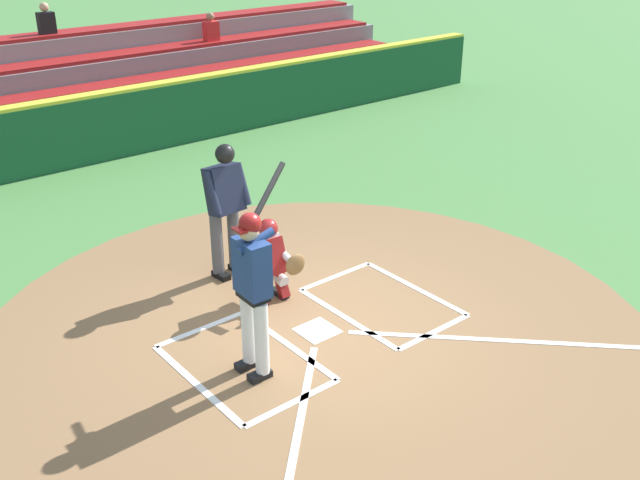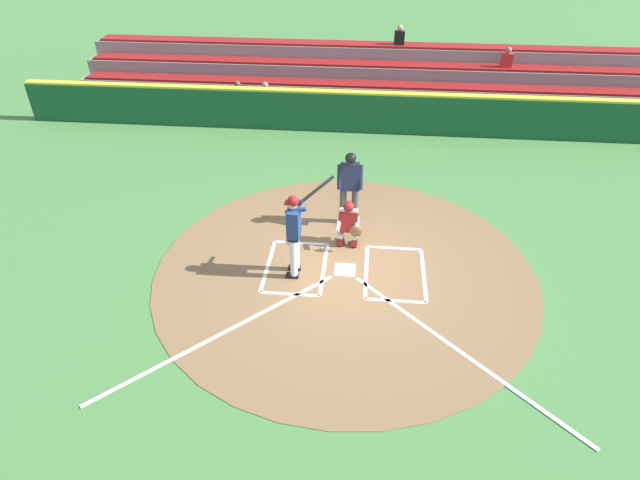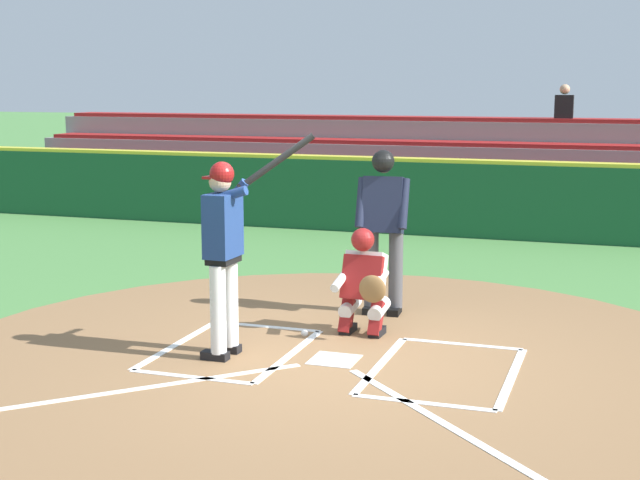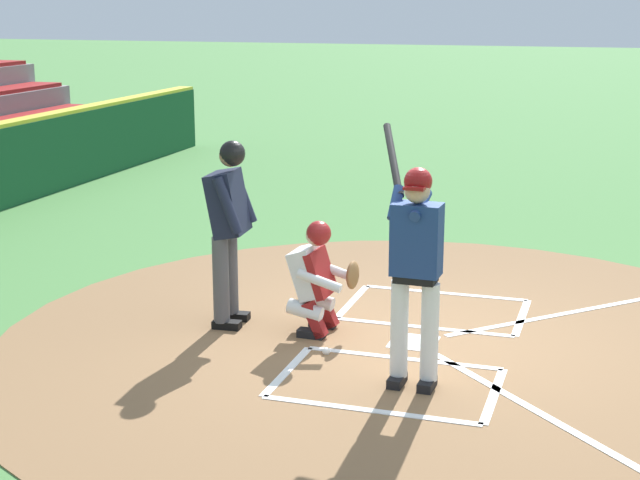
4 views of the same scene
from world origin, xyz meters
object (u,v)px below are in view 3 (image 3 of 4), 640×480
Objects in this scene: batter at (225,244)px; catcher at (364,280)px; baseball at (305,333)px; plate_umpire at (383,220)px.

batter is 1.64m from catcher.
batter is 28.76× the size of baseball.
catcher reaches higher than baseball.
catcher is at bearing 92.38° from plate_umpire.
batter is 1.88× the size of catcher.
baseball is (0.52, 1.16, -1.04)m from plate_umpire.
catcher is 15.27× the size of baseball.
baseball is at bearing -117.40° from batter.
batter is at bearing 48.64° from catcher.
catcher is 0.61× the size of plate_umpire.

